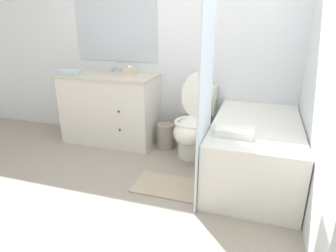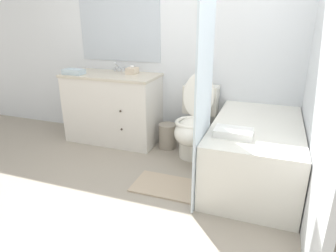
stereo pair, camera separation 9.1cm
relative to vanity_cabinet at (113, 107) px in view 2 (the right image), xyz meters
The scene contains 13 objects.
ground_plane 1.54m from the vanity_cabinet, 58.37° to the right, with size 14.00×14.00×0.00m, color gray.
wall_back 1.17m from the vanity_cabinet, 20.37° to the left, with size 8.00×0.06×2.50m.
wall_right 2.35m from the vanity_cabinet, 13.16° to the right, with size 0.05×2.52×2.50m.
vanity_cabinet is the anchor object (origin of this frame).
sink_faucet 0.48m from the vanity_cabinet, 90.00° to the left, with size 0.14×0.12×0.12m.
toilet 1.06m from the vanity_cabinet, ahead, with size 0.38×0.70×0.90m.
bathtub 1.77m from the vanity_cabinet, 13.65° to the right, with size 0.78×1.35×0.56m.
shower_curtain 1.69m from the vanity_cabinet, 33.71° to the right, with size 0.01×0.52×2.01m.
wastebasket 0.76m from the vanity_cabinet, ahead, with size 0.20×0.20×0.29m.
tissue_box 0.51m from the vanity_cabinet, 21.94° to the left, with size 0.11×0.14×0.10m.
hand_towel_folded 0.61m from the vanity_cabinet, 159.18° to the right, with size 0.24×0.14×0.06m.
bath_towel_folded 1.75m from the vanity_cabinet, 26.93° to the right, with size 0.30×0.19×0.06m.
bath_mat 1.35m from the vanity_cabinet, 40.24° to the right, with size 0.59×0.38×0.02m.
Camera 2 is at (1.03, -1.80, 1.48)m, focal length 32.00 mm.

